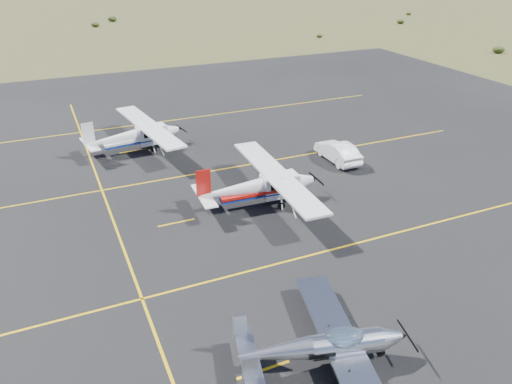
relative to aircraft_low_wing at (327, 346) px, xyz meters
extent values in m
plane|color=#383D1C|center=(0.91, 4.13, -0.85)|extent=(1600.00, 1600.00, 0.00)
cube|color=black|center=(0.91, 11.13, -0.85)|extent=(72.00, 72.00, 0.02)
cube|color=silver|center=(0.59, -0.14, -0.17)|extent=(3.11, 8.16, 0.11)
ellipsoid|color=#99BFD8|center=(0.59, -0.14, 0.26)|extent=(1.62, 1.16, 0.74)
cube|color=silver|center=(-2.64, 0.62, 0.08)|extent=(1.22, 2.76, 0.05)
cube|color=silver|center=(-3.00, -0.31, 0.48)|extent=(0.49, 0.16, 0.90)
cube|color=silver|center=(-2.55, 1.61, 0.48)|extent=(0.49, 0.16, 0.90)
cylinder|color=black|center=(1.98, -0.46, -0.68)|extent=(0.32, 0.15, 0.30)
cylinder|color=black|center=(0.17, -1.14, -0.66)|extent=(0.37, 0.18, 0.36)
cylinder|color=black|center=(0.66, 0.95, -0.66)|extent=(0.37, 0.18, 0.36)
cube|color=silver|center=(3.96, 11.73, 0.14)|extent=(2.09, 1.16, 1.26)
cube|color=silver|center=(3.77, 11.74, 0.79)|extent=(1.90, 10.29, 0.13)
cube|color=black|center=(3.96, 11.73, 0.40)|extent=(1.54, 1.17, 0.51)
cube|color=#B7140F|center=(2.75, 11.78, 0.05)|extent=(4.70, 1.29, 0.17)
cube|color=#B7140F|center=(-0.41, 11.92, 1.03)|extent=(0.79, 0.10, 1.49)
cube|color=silver|center=(-0.41, 11.92, 0.28)|extent=(0.83, 3.01, 0.06)
cylinder|color=black|center=(5.17, 11.67, -0.67)|extent=(0.34, 0.11, 0.34)
cylinder|color=black|center=(3.64, 10.76, -0.63)|extent=(0.41, 0.14, 0.41)
cylinder|color=black|center=(3.72, 12.72, -0.63)|extent=(0.41, 0.14, 0.41)
cube|color=white|center=(-0.69, 22.83, 0.13)|extent=(2.15, 1.32, 1.24)
cube|color=white|center=(-0.87, 22.81, 0.78)|extent=(2.79, 10.24, 0.13)
cube|color=black|center=(-0.69, 22.83, 0.39)|extent=(1.61, 1.29, 0.51)
cube|color=white|center=(-1.88, 22.67, 0.04)|extent=(4.71, 1.69, 0.17)
cube|color=white|center=(-4.98, 22.25, 1.01)|extent=(0.78, 0.17, 1.47)
cube|color=white|center=(-4.98, 22.25, 0.27)|extent=(1.08, 3.02, 0.06)
cylinder|color=black|center=(0.49, 22.99, -0.67)|extent=(0.34, 0.14, 0.33)
cylinder|color=black|center=(-0.84, 21.84, -0.63)|extent=(0.42, 0.17, 0.41)
cylinder|color=black|center=(-1.10, 23.75, -0.63)|extent=(0.42, 0.17, 0.41)
imported|color=white|center=(10.08, 15.34, -0.18)|extent=(1.43, 4.02, 1.32)
camera|label=1|loc=(-7.40, -10.77, 12.34)|focal=35.00mm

